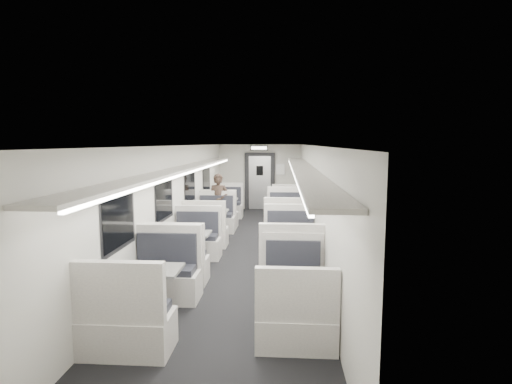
# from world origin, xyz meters

# --- Properties ---
(room) EXTENTS (3.24, 12.24, 2.64)m
(room) POSITION_xyz_m (0.00, 0.00, 1.20)
(room) COLOR black
(room) RESTS_ON ground
(booth_left_a) EXTENTS (1.04, 2.12, 1.13)m
(booth_left_a) POSITION_xyz_m (-1.00, 3.51, 0.38)
(booth_left_a) COLOR #B8B2AD
(booth_left_a) RESTS_ON room
(booth_left_b) EXTENTS (1.04, 2.11, 1.13)m
(booth_left_b) POSITION_xyz_m (-1.00, 1.38, 0.38)
(booth_left_b) COLOR #B8B2AD
(booth_left_b) RESTS_ON room
(booth_left_c) EXTENTS (1.02, 2.07, 1.11)m
(booth_left_c) POSITION_xyz_m (-1.00, -1.13, 0.37)
(booth_left_c) COLOR #B8B2AD
(booth_left_c) RESTS_ON room
(booth_left_d) EXTENTS (1.07, 2.18, 1.17)m
(booth_left_d) POSITION_xyz_m (-1.00, -3.47, 0.39)
(booth_left_d) COLOR #B8B2AD
(booth_left_d) RESTS_ON room
(booth_right_a) EXTENTS (1.02, 2.06, 1.10)m
(booth_right_a) POSITION_xyz_m (1.00, 3.45, 0.37)
(booth_right_a) COLOR #B8B2AD
(booth_right_a) RESTS_ON room
(booth_right_b) EXTENTS (1.16, 2.35, 1.25)m
(booth_right_b) POSITION_xyz_m (1.00, 1.21, 0.42)
(booth_right_b) COLOR #B8B2AD
(booth_right_b) RESTS_ON room
(booth_right_c) EXTENTS (1.09, 2.21, 1.18)m
(booth_right_c) POSITION_xyz_m (1.00, -1.34, 0.40)
(booth_right_c) COLOR #B8B2AD
(booth_right_c) RESTS_ON room
(booth_right_d) EXTENTS (0.97, 1.96, 1.05)m
(booth_right_d) POSITION_xyz_m (1.00, -3.30, 0.35)
(booth_right_d) COLOR #B8B2AD
(booth_right_d) RESTS_ON room
(passenger) EXTENTS (0.61, 0.42, 1.60)m
(passenger) POSITION_xyz_m (-0.96, 2.35, 0.80)
(passenger) COLOR black
(passenger) RESTS_ON room
(window_a) EXTENTS (0.02, 1.18, 0.84)m
(window_a) POSITION_xyz_m (-1.49, 3.40, 1.35)
(window_a) COLOR black
(window_a) RESTS_ON room
(window_b) EXTENTS (0.02, 1.18, 0.84)m
(window_b) POSITION_xyz_m (-1.49, 1.20, 1.35)
(window_b) COLOR black
(window_b) RESTS_ON room
(window_c) EXTENTS (0.02, 1.18, 0.84)m
(window_c) POSITION_xyz_m (-1.49, -1.00, 1.35)
(window_c) COLOR black
(window_c) RESTS_ON room
(window_d) EXTENTS (0.02, 1.18, 0.84)m
(window_d) POSITION_xyz_m (-1.49, -3.20, 1.35)
(window_d) COLOR black
(window_d) RESTS_ON room
(luggage_rack_left) EXTENTS (0.46, 10.40, 0.09)m
(luggage_rack_left) POSITION_xyz_m (-1.24, -0.30, 1.92)
(luggage_rack_left) COLOR #B8B2AD
(luggage_rack_left) RESTS_ON room
(luggage_rack_right) EXTENTS (0.46, 10.40, 0.09)m
(luggage_rack_right) POSITION_xyz_m (1.24, -0.30, 1.92)
(luggage_rack_right) COLOR #B8B2AD
(luggage_rack_right) RESTS_ON room
(vestibule_door) EXTENTS (1.10, 0.13, 2.10)m
(vestibule_door) POSITION_xyz_m (0.00, 5.93, 1.04)
(vestibule_door) COLOR black
(vestibule_door) RESTS_ON room
(exit_sign) EXTENTS (0.62, 0.12, 0.16)m
(exit_sign) POSITION_xyz_m (0.00, 5.44, 2.28)
(exit_sign) COLOR black
(exit_sign) RESTS_ON room
(wall_notice) EXTENTS (0.32, 0.02, 0.40)m
(wall_notice) POSITION_xyz_m (0.75, 5.92, 1.50)
(wall_notice) COLOR white
(wall_notice) RESTS_ON room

